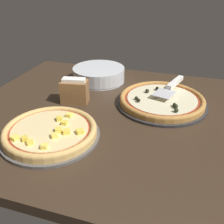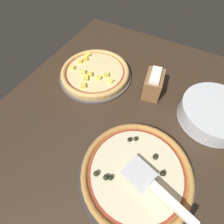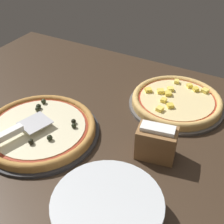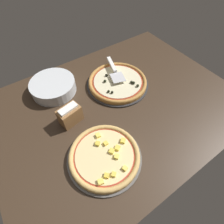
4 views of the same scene
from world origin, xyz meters
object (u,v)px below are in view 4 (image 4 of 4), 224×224
at_px(pizza_front, 118,82).
at_px(plate_stack, 53,86).
at_px(pizza_back, 104,156).
at_px(serving_spatula, 113,67).
at_px(napkin_holder, 70,115).

bearing_deg(pizza_front, plate_stack, -26.27).
bearing_deg(pizza_back, serving_spatula, -128.32).
height_order(pizza_front, serving_spatula, serving_spatula).
bearing_deg(pizza_front, pizza_back, 47.55).
bearing_deg(serving_spatula, plate_stack, -10.95).
distance_m(serving_spatula, plate_stack, 0.38).
relative_size(pizza_front, pizza_back, 1.12).
distance_m(pizza_front, napkin_holder, 0.37).
bearing_deg(plate_stack, pizza_front, 153.73).
xyz_separation_m(pizza_back, serving_spatula, (-0.36, -0.45, 0.03)).
bearing_deg(plate_stack, napkin_holder, 86.78).
relative_size(pizza_front, plate_stack, 1.37).
distance_m(pizza_back, napkin_holder, 0.27).
xyz_separation_m(pizza_front, pizza_back, (0.33, 0.36, 0.00)).
distance_m(plate_stack, napkin_holder, 0.26).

